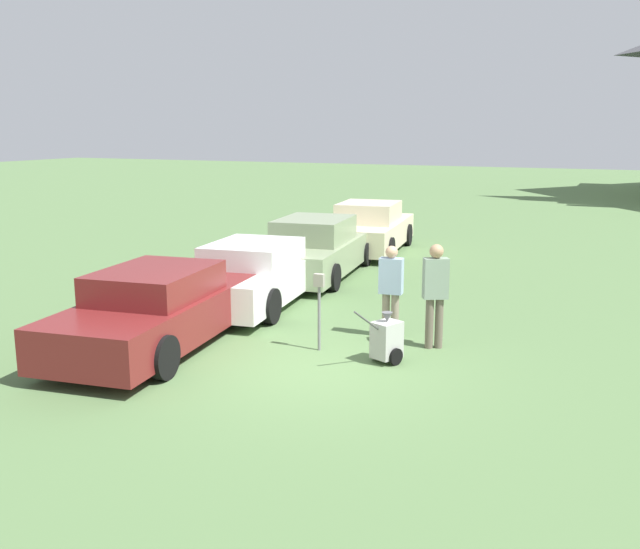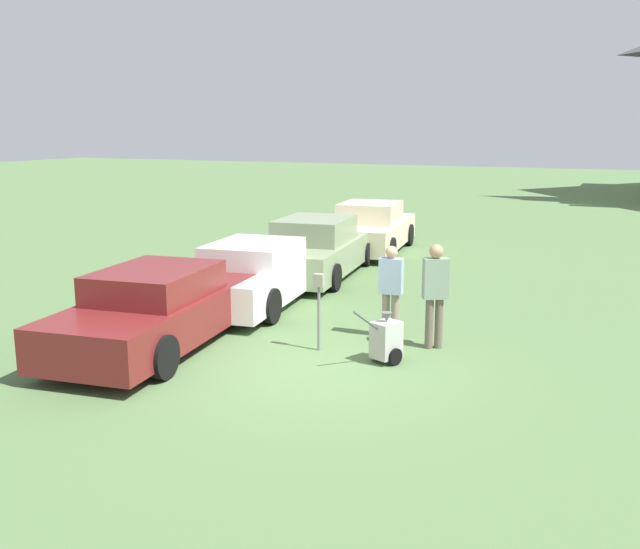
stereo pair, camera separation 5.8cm
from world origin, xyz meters
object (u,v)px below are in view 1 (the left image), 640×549
person_supervisor (435,289)px  equipment_cart (387,339)px  parking_meter (319,297)px  person_worker (391,286)px  parked_car_sage (316,249)px  parked_car_white (256,273)px  parked_car_maroon (162,308)px  parked_car_cream (370,229)px

person_supervisor → equipment_cart: person_supervisor is taller
parking_meter → person_worker: size_ratio=0.79×
person_worker → person_supervisor: 0.95m
person_worker → equipment_cart: 1.55m
parked_car_sage → parking_meter: size_ratio=4.03×
parked_car_white → parking_meter: 3.71m
person_worker → equipment_cart: size_ratio=1.70×
parked_car_maroon → person_worker: size_ratio=3.21×
parking_meter → person_supervisor: 2.00m
parked_car_white → person_supervisor: 4.73m
person_worker → parked_car_maroon: bearing=24.7°
parked_car_sage → parked_car_cream: bearing=82.7°
person_supervisor → equipment_cart: 1.36m
parked_car_maroon → parked_car_white: (-0.00, 3.39, -0.01)m
parking_meter → equipment_cart: 1.39m
parked_car_white → parked_car_cream: parked_car_cream is taller
parked_car_cream → equipment_cart: parked_car_cream is taller
parked_car_cream → person_supervisor: bearing=-70.4°
parked_car_maroon → equipment_cart: size_ratio=5.47×
parked_car_sage → equipment_cart: (3.93, -5.84, -0.31)m
parked_car_cream → parking_meter: (2.66, -9.68, 0.24)m
parked_car_maroon → parking_meter: (2.66, 0.83, 0.28)m
parked_car_sage → equipment_cart: size_ratio=5.45×
parked_car_white → parked_car_sage: (0.00, 3.15, 0.04)m
parked_car_maroon → parked_car_sage: 6.54m
parked_car_sage → person_worker: bearing=-59.0°
parked_car_sage → person_worker: size_ratio=3.20×
parked_car_maroon → equipment_cart: bearing=2.7°
parked_car_sage → equipment_cart: bearing=-63.4°
parked_car_maroon → parked_car_cream: 10.51m
person_supervisor → parked_car_cream: bearing=-91.8°
parked_car_sage → parked_car_cream: parked_car_cream is taller
parked_car_white → person_worker: person_worker is taller
parked_car_maroon → parked_car_sage: (0.00, 6.54, 0.03)m
parking_meter → equipment_cart: bearing=-6.0°
parked_car_white → parking_meter: bearing=-51.2°
parked_car_maroon → parked_car_sage: size_ratio=1.00×
parked_car_white → person_supervisor: bearing=-27.4°
parked_car_maroon → person_supervisor: person_supervisor is taller
parked_car_maroon → parked_car_sage: parked_car_sage is taller
parked_car_cream → person_worker: 9.15m
person_supervisor → parked_car_sage: bearing=-75.8°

